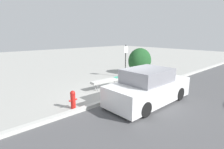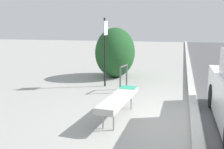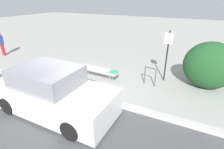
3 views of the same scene
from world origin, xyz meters
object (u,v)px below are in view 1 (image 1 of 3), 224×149
Objects in this scene: bike_rack at (129,73)px; parked_car_near at (149,88)px; sign_post at (126,58)px; bench at (107,81)px; fire_hydrant at (73,99)px.

parked_car_near reaches higher than bike_rack.
bike_rack is 1.25m from sign_post.
bench is 2.40× the size of bike_rack.
bike_rack is at bearing -122.08° from sign_post.
fire_hydrant is 3.31m from parked_car_near.
bike_rack is 0.36× the size of sign_post.
bike_rack is 0.20× the size of parked_car_near.
fire_hydrant is at bearing -153.89° from bench.
sign_post is 5.02m from parked_car_near.
bike_rack is 4.09m from parked_car_near.
fire_hydrant is 0.18× the size of parked_car_near.
bench is at bearing 89.61° from parked_car_near.
sign_post is 6.24m from fire_hydrant.
fire_hydrant is at bearing -162.23° from bike_rack.
sign_post reaches higher than parked_car_near.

